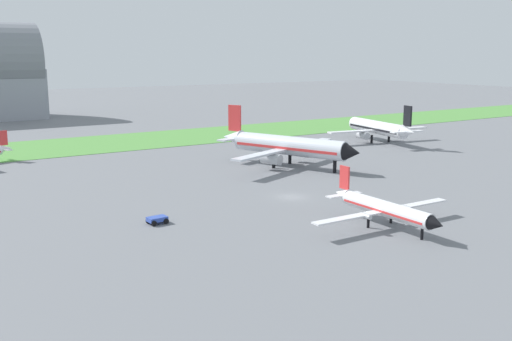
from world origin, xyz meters
The scene contains 6 objects.
ground_plane centered at (0.00, 0.00, 0.00)m, with size 600.00×600.00×0.00m, color slate.
grass_taxiway_strip centered at (0.00, 67.29, 0.04)m, with size 360.00×28.00×0.08m, color #549342.
airplane_parked_jet_far centered at (50.28, 33.51, 3.48)m, with size 27.25×26.85×9.67m.
airplane_midfield_jet centered at (13.46, 20.11, 3.96)m, with size 29.75×29.54×11.00m.
airplane_foreground_turboprop centered at (0.50, -18.51, 2.35)m, with size 21.39×18.28×6.41m.
baggage_cart_near_gate centered at (-22.47, -2.33, 0.57)m, with size 2.49×1.90×0.90m.
Camera 1 is at (-50.27, -68.63, 20.85)m, focal length 41.19 mm.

